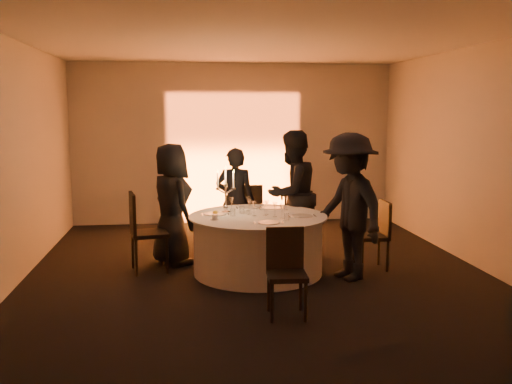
{
  "coord_description": "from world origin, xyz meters",
  "views": [
    {
      "loc": [
        -0.96,
        -7.23,
        2.13
      ],
      "look_at": [
        0.0,
        0.2,
        1.05
      ],
      "focal_mm": 40.0,
      "sensor_mm": 36.0,
      "label": 1
    }
  ],
  "objects": [
    {
      "name": "wine_glass_d",
      "position": [
        0.27,
        -0.26,
        0.91
      ],
      "size": [
        0.07,
        0.07,
        0.19
      ],
      "color": "silver",
      "rests_on": "banquet_table"
    },
    {
      "name": "guest_back_left",
      "position": [
        -0.19,
        1.15,
        0.79
      ],
      "size": [
        0.63,
        0.47,
        1.58
      ],
      "primitive_type": "imported",
      "rotation": [
        0.0,
        0.0,
        2.98
      ],
      "color": "black",
      "rests_on": "floor"
    },
    {
      "name": "wine_glass_a",
      "position": [
        -0.1,
        0.09,
        0.91
      ],
      "size": [
        0.07,
        0.07,
        0.19
      ],
      "color": "silver",
      "rests_on": "banquet_table"
    },
    {
      "name": "tumbler_b",
      "position": [
        -0.19,
        0.17,
        0.82
      ],
      "size": [
        0.07,
        0.07,
        0.09
      ],
      "primitive_type": "cylinder",
      "color": "silver",
      "rests_on": "banquet_table"
    },
    {
      "name": "chair_front",
      "position": [
        0.09,
        -1.55,
        0.51
      ],
      "size": [
        0.42,
        0.42,
        0.91
      ],
      "rotation": [
        0.0,
        0.0,
        -0.05
      ],
      "color": "black",
      "rests_on": "floor"
    },
    {
      "name": "wine_glass_f",
      "position": [
        0.09,
        -0.03,
        0.91
      ],
      "size": [
        0.07,
        0.07,
        0.19
      ],
      "color": "silver",
      "rests_on": "banquet_table"
    },
    {
      "name": "wine_glass_i",
      "position": [
        -0.08,
        0.36,
        0.91
      ],
      "size": [
        0.07,
        0.07,
        0.19
      ],
      "color": "silver",
      "rests_on": "banquet_table"
    },
    {
      "name": "plate_back_right",
      "position": [
        0.26,
        0.5,
        0.78
      ],
      "size": [
        0.36,
        0.28,
        0.01
      ],
      "color": "white",
      "rests_on": "banquet_table"
    },
    {
      "name": "plate_front",
      "position": [
        0.06,
        -0.52,
        0.78
      ],
      "size": [
        0.35,
        0.27,
        0.01
      ],
      "color": "white",
      "rests_on": "banquet_table"
    },
    {
      "name": "wall_right",
      "position": [
        3.0,
        0.0,
        1.5
      ],
      "size": [
        0.0,
        7.0,
        7.0
      ],
      "primitive_type": "plane",
      "rotation": [
        1.57,
        0.0,
        -1.57
      ],
      "color": "beige",
      "rests_on": "floor"
    },
    {
      "name": "wall_back",
      "position": [
        0.0,
        3.5,
        1.5
      ],
      "size": [
        7.0,
        0.0,
        7.0
      ],
      "primitive_type": "plane",
      "rotation": [
        1.57,
        0.0,
        0.0
      ],
      "color": "beige",
      "rests_on": "floor"
    },
    {
      "name": "chair_left",
      "position": [
        -1.5,
        0.26,
        0.6
      ],
      "size": [
        0.54,
        0.54,
        1.06
      ],
      "rotation": [
        0.0,
        0.0,
        1.76
      ],
      "color": "black",
      "rests_on": "floor"
    },
    {
      "name": "plate_right",
      "position": [
        0.55,
        -0.14,
        0.78
      ],
      "size": [
        0.36,
        0.27,
        0.01
      ],
      "color": "white",
      "rests_on": "banquet_table"
    },
    {
      "name": "floor",
      "position": [
        0.0,
        0.0,
        0.0
      ],
      "size": [
        7.0,
        7.0,
        0.0
      ],
      "primitive_type": "plane",
      "color": "black",
      "rests_on": "ground"
    },
    {
      "name": "banquet_table",
      "position": [
        0.0,
        0.0,
        0.38
      ],
      "size": [
        1.8,
        1.8,
        0.77
      ],
      "color": "black",
      "rests_on": "floor"
    },
    {
      "name": "wine_glass_h",
      "position": [
        0.12,
        0.04,
        0.91
      ],
      "size": [
        0.07,
        0.07,
        0.19
      ],
      "color": "silver",
      "rests_on": "banquet_table"
    },
    {
      "name": "coffee_cup",
      "position": [
        -0.57,
        -0.22,
        0.8
      ],
      "size": [
        0.11,
        0.11,
        0.07
      ],
      "color": "white",
      "rests_on": "banquet_table"
    },
    {
      "name": "guest_back_right",
      "position": [
        0.61,
        0.85,
        0.92
      ],
      "size": [
        1.13,
        1.09,
        1.84
      ],
      "primitive_type": "imported",
      "rotation": [
        0.0,
        0.0,
        -2.51
      ],
      "color": "black",
      "rests_on": "floor"
    },
    {
      "name": "tumbler_a",
      "position": [
        0.31,
        -0.39,
        0.82
      ],
      "size": [
        0.07,
        0.07,
        0.09
      ],
      "primitive_type": "cylinder",
      "color": "silver",
      "rests_on": "banquet_table"
    },
    {
      "name": "plate_back_left",
      "position": [
        -0.05,
        0.58,
        0.78
      ],
      "size": [
        0.36,
        0.29,
        0.01
      ],
      "color": "white",
      "rests_on": "banquet_table"
    },
    {
      "name": "tumbler_c",
      "position": [
        -0.33,
        0.01,
        0.82
      ],
      "size": [
        0.07,
        0.07,
        0.09
      ],
      "primitive_type": "cylinder",
      "color": "silver",
      "rests_on": "banquet_table"
    },
    {
      "name": "candelabra",
      "position": [
        -0.4,
        0.25,
        0.99
      ],
      "size": [
        0.26,
        0.13,
        0.63
      ],
      "color": "silver",
      "rests_on": "banquet_table"
    },
    {
      "name": "chair_back_left",
      "position": [
        0.01,
        1.32,
        0.57
      ],
      "size": [
        0.44,
        0.44,
        1.01
      ],
      "rotation": [
        0.0,
        0.0,
        -3.14
      ],
      "color": "black",
      "rests_on": "floor"
    },
    {
      "name": "chair_back_right",
      "position": [
        0.67,
        1.13,
        0.55
      ],
      "size": [
        0.58,
        0.58,
        0.98
      ],
      "rotation": [
        0.0,
        0.0,
        -2.66
      ],
      "color": "black",
      "rests_on": "floor"
    },
    {
      "name": "wine_glass_b",
      "position": [
        -0.32,
        0.34,
        0.91
      ],
      "size": [
        0.07,
        0.07,
        0.19
      ],
      "color": "silver",
      "rests_on": "banquet_table"
    },
    {
      "name": "plate_left",
      "position": [
        -0.55,
        0.14,
        0.79
      ],
      "size": [
        0.36,
        0.29,
        0.08
      ],
      "color": "white",
      "rests_on": "banquet_table"
    },
    {
      "name": "wall_left",
      "position": [
        -3.0,
        0.0,
        1.5
      ],
      "size": [
        0.0,
        7.0,
        7.0
      ],
      "primitive_type": "plane",
      "rotation": [
        1.57,
        0.0,
        1.57
      ],
      "color": "beige",
      "rests_on": "floor"
    },
    {
      "name": "ceiling",
      "position": [
        0.0,
        0.0,
        3.0
      ],
      "size": [
        7.0,
        7.0,
        0.0
      ],
      "primitive_type": "plane",
      "rotation": [
        3.14,
        0.0,
        0.0
      ],
      "color": "white",
      "rests_on": "wall_back"
    },
    {
      "name": "guest_left",
      "position": [
        -1.12,
        0.6,
        0.84
      ],
      "size": [
        0.86,
        0.98,
        1.68
      ],
      "primitive_type": "imported",
      "rotation": [
        0.0,
        0.0,
        2.06
      ],
      "color": "black",
      "rests_on": "floor"
    },
    {
      "name": "uplighter_fixture",
      "position": [
        0.0,
        3.2,
        0.05
      ],
      "size": [
        0.25,
        0.12,
        0.1
      ],
      "primitive_type": "cube",
      "color": "black",
      "rests_on": "floor"
    },
    {
      "name": "chair_right",
      "position": [
        1.61,
        0.0,
        0.52
      ],
      "size": [
        0.41,
        0.41,
        0.92
      ],
      "rotation": [
        0.0,
        0.0,
        -1.57
      ],
      "color": "black",
      "rests_on": "floor"
    },
    {
      "name": "wine_glass_e",
      "position": [
        0.21,
        -0.11,
        0.91
      ],
      "size": [
        0.07,
        0.07,
        0.19
      ],
      "color": "silver",
      "rests_on": "banquet_table"
    },
    {
      "name": "wall_front",
      "position": [
        0.0,
        -3.5,
        1.5
      ],
      "size": [
        7.0,
        0.0,
        7.0
      ],
      "primitive_type": "plane",
      "rotation": [
        -1.57,
        0.0,
        0.0
      ],
      "color": "beige",
      "rests_on": "floor"
    },
    {
      "name": "wine_glass_g",
      "position": [
        -0.06,
        -0.03,
        0.91
      ],
      "size": [
        0.07,
        0.07,
        0.19
      ],
      "color": "silver",
      "rests_on": "banquet_table"
    },
    {
      "name": "guest_right",
      "position": [
        1.1,
        -0.39,
        0.93
      ],
      "size": [
        1.05,
        1.36,
        1.85
      ],
      "primitive_type": "imported",
      "rotation": [
        0.0,
        0.0,
        -1.23
      ],
      "color": "black",
      "rests_on": "floor"
    },
    {
      "name": "wine_glass_c",
      "position": [
        0.44,
        0.36,
        0.91
      ],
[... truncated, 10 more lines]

